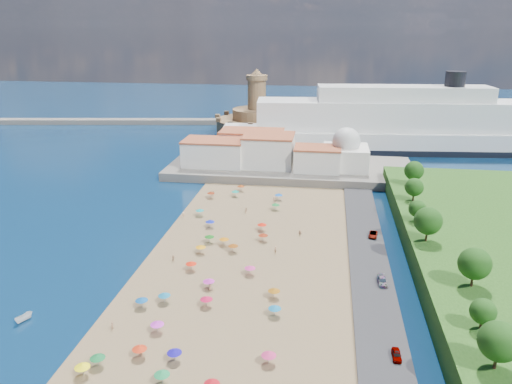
# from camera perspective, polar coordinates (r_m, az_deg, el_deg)

# --- Properties ---
(ground) EXTENTS (700.00, 700.00, 0.00)m
(ground) POSITION_cam_1_polar(r_m,az_deg,el_deg) (120.98, -3.60, -7.27)
(ground) COLOR #071938
(ground) RESTS_ON ground
(terrace) EXTENTS (90.00, 36.00, 3.00)m
(terrace) POSITION_cam_1_polar(r_m,az_deg,el_deg) (187.03, 3.93, 2.68)
(terrace) COLOR #59544C
(terrace) RESTS_ON ground
(jetty) EXTENTS (18.00, 70.00, 2.40)m
(jetty) POSITION_cam_1_polar(r_m,az_deg,el_deg) (223.27, -1.02, 5.28)
(jetty) COLOR #59544C
(jetty) RESTS_ON ground
(breakwater) EXTENTS (199.03, 34.77, 2.60)m
(breakwater) POSITION_cam_1_polar(r_m,az_deg,el_deg) (296.02, -18.79, 7.64)
(breakwater) COLOR #59544C
(breakwater) RESTS_ON ground
(waterfront_buildings) EXTENTS (57.00, 29.00, 11.00)m
(waterfront_buildings) POSITION_cam_1_polar(r_m,az_deg,el_deg) (187.37, -0.00, 4.77)
(waterfront_buildings) COLOR silver
(waterfront_buildings) RESTS_ON terrace
(domed_building) EXTENTS (16.00, 16.00, 15.00)m
(domed_building) POSITION_cam_1_polar(r_m,az_deg,el_deg) (182.85, 10.21, 4.48)
(domed_building) COLOR silver
(domed_building) RESTS_ON terrace
(fortress) EXTENTS (40.00, 40.00, 32.40)m
(fortress) POSITION_cam_1_polar(r_m,az_deg,el_deg) (251.15, 0.08, 8.07)
(fortress) COLOR olive
(fortress) RESTS_ON ground
(cruise_ship) EXTENTS (157.75, 37.12, 34.17)m
(cruise_ship) POSITION_cam_1_polar(r_m,az_deg,el_deg) (226.99, 16.23, 7.07)
(cruise_ship) COLOR black
(cruise_ship) RESTS_ON ground
(beach_parasols) EXTENTS (31.07, 117.58, 2.20)m
(beach_parasols) POSITION_cam_1_polar(r_m,az_deg,el_deg) (105.54, -5.87, -10.14)
(beach_parasols) COLOR gray
(beach_parasols) RESTS_ON beach
(beachgoers) EXTENTS (35.03, 83.01, 1.87)m
(beachgoers) POSITION_cam_1_polar(r_m,az_deg,el_deg) (125.68, -3.95, -5.68)
(beachgoers) COLOR tan
(beachgoers) RESTS_ON beach
(parked_cars) EXTENTS (2.80, 54.07, 1.35)m
(parked_cars) POSITION_cam_1_polar(r_m,az_deg,el_deg) (113.88, 14.03, -8.82)
(parked_cars) COLOR gray
(parked_cars) RESTS_ON promenade
(hillside_trees) EXTENTS (11.01, 111.86, 8.05)m
(hillside_trees) POSITION_cam_1_polar(r_m,az_deg,el_deg) (112.74, 20.66, -4.75)
(hillside_trees) COLOR #382314
(hillside_trees) RESTS_ON hillside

